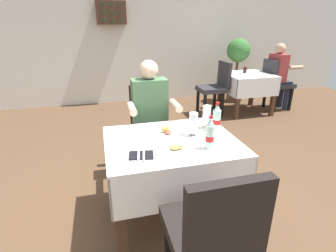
{
  "coord_description": "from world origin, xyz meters",
  "views": [
    {
      "loc": [
        -0.39,
        -1.64,
        1.59
      ],
      "look_at": [
        0.11,
        0.25,
        0.81
      ],
      "focal_mm": 27.51,
      "sensor_mm": 36.0,
      "label": 1
    }
  ],
  "objects_px": {
    "chair_far_diner_seat": "(152,125)",
    "cola_bottle_secondary": "(210,135)",
    "main_dining_table": "(171,159)",
    "potted_plant_corner": "(237,63)",
    "background_chair_left": "(216,85)",
    "background_patron": "(279,73)",
    "background_table_tumbler": "(245,70)",
    "plate_far_diner": "(169,131)",
    "background_chair_right": "(276,82)",
    "cola_bottle_primary": "(217,118)",
    "plate_near_camera": "(174,151)",
    "beer_glass_left": "(193,124)",
    "chair_near_camera_side": "(211,231)",
    "beer_glass_middle": "(206,116)",
    "wall_bottle_rack": "(111,13)",
    "seated_diner_far": "(151,114)",
    "napkin_cutlery_set": "(141,155)",
    "background_dining_table": "(247,84)"
  },
  "relations": [
    {
      "from": "background_table_tumbler",
      "to": "potted_plant_corner",
      "type": "relative_size",
      "value": 0.08
    },
    {
      "from": "chair_far_diner_seat",
      "to": "beer_glass_left",
      "type": "bearing_deg",
      "value": -75.99
    },
    {
      "from": "background_chair_left",
      "to": "background_patron",
      "type": "bearing_deg",
      "value": -0.0
    },
    {
      "from": "background_chair_right",
      "to": "background_patron",
      "type": "distance_m",
      "value": 0.16
    },
    {
      "from": "beer_glass_middle",
      "to": "background_chair_left",
      "type": "relative_size",
      "value": 0.21
    },
    {
      "from": "napkin_cutlery_set",
      "to": "potted_plant_corner",
      "type": "distance_m",
      "value": 4.24
    },
    {
      "from": "seated_diner_far",
      "to": "background_chair_left",
      "type": "bearing_deg",
      "value": 48.48
    },
    {
      "from": "chair_near_camera_side",
      "to": "cola_bottle_primary",
      "type": "xyz_separation_m",
      "value": [
        0.43,
        0.9,
        0.29
      ]
    },
    {
      "from": "wall_bottle_rack",
      "to": "cola_bottle_secondary",
      "type": "bearing_deg",
      "value": -83.81
    },
    {
      "from": "background_chair_right",
      "to": "main_dining_table",
      "type": "bearing_deg",
      "value": -138.66
    },
    {
      "from": "main_dining_table",
      "to": "cola_bottle_secondary",
      "type": "xyz_separation_m",
      "value": [
        0.23,
        -0.21,
        0.29
      ]
    },
    {
      "from": "main_dining_table",
      "to": "background_table_tumbler",
      "type": "relative_size",
      "value": 9.41
    },
    {
      "from": "beer_glass_middle",
      "to": "plate_far_diner",
      "type": "bearing_deg",
      "value": -173.05
    },
    {
      "from": "plate_far_diner",
      "to": "wall_bottle_rack",
      "type": "xyz_separation_m",
      "value": [
        -0.2,
        3.5,
        1.04
      ]
    },
    {
      "from": "chair_far_diner_seat",
      "to": "cola_bottle_primary",
      "type": "height_order",
      "value": "cola_bottle_primary"
    },
    {
      "from": "beer_glass_middle",
      "to": "napkin_cutlery_set",
      "type": "bearing_deg",
      "value": -149.73
    },
    {
      "from": "cola_bottle_primary",
      "to": "plate_near_camera",
      "type": "bearing_deg",
      "value": -146.82
    },
    {
      "from": "chair_near_camera_side",
      "to": "potted_plant_corner",
      "type": "relative_size",
      "value": 0.74
    },
    {
      "from": "napkin_cutlery_set",
      "to": "background_chair_right",
      "type": "bearing_deg",
      "value": 40.92
    },
    {
      "from": "beer_glass_left",
      "to": "background_dining_table",
      "type": "bearing_deg",
      "value": 51.02
    },
    {
      "from": "background_patron",
      "to": "background_table_tumbler",
      "type": "bearing_deg",
      "value": 171.62
    },
    {
      "from": "beer_glass_left",
      "to": "wall_bottle_rack",
      "type": "bearing_deg",
      "value": 96.02
    },
    {
      "from": "chair_near_camera_side",
      "to": "wall_bottle_rack",
      "type": "distance_m",
      "value": 4.61
    },
    {
      "from": "background_chair_left",
      "to": "background_patron",
      "type": "xyz_separation_m",
      "value": [
        1.31,
        -0.0,
        0.16
      ]
    },
    {
      "from": "chair_far_diner_seat",
      "to": "cola_bottle_secondary",
      "type": "height_order",
      "value": "cola_bottle_secondary"
    },
    {
      "from": "main_dining_table",
      "to": "chair_far_diner_seat",
      "type": "height_order",
      "value": "chair_far_diner_seat"
    },
    {
      "from": "chair_far_diner_seat",
      "to": "cola_bottle_secondary",
      "type": "distance_m",
      "value": 1.09
    },
    {
      "from": "beer_glass_left",
      "to": "potted_plant_corner",
      "type": "xyz_separation_m",
      "value": [
        2.12,
        3.12,
        -0.01
      ]
    },
    {
      "from": "cola_bottle_secondary",
      "to": "beer_glass_left",
      "type": "bearing_deg",
      "value": 98.56
    },
    {
      "from": "chair_near_camera_side",
      "to": "background_chair_right",
      "type": "height_order",
      "value": "same"
    },
    {
      "from": "cola_bottle_primary",
      "to": "background_table_tumbler",
      "type": "distance_m",
      "value": 2.98
    },
    {
      "from": "plate_far_diner",
      "to": "wall_bottle_rack",
      "type": "relative_size",
      "value": 0.39
    },
    {
      "from": "background_chair_left",
      "to": "potted_plant_corner",
      "type": "relative_size",
      "value": 0.74
    },
    {
      "from": "background_patron",
      "to": "background_table_tumbler",
      "type": "relative_size",
      "value": 11.45
    },
    {
      "from": "seated_diner_far",
      "to": "background_chair_right",
      "type": "distance_m",
      "value": 3.28
    },
    {
      "from": "background_chair_left",
      "to": "potted_plant_corner",
      "type": "bearing_deg",
      "value": 42.0
    },
    {
      "from": "plate_far_diner",
      "to": "background_chair_right",
      "type": "relative_size",
      "value": 0.23
    },
    {
      "from": "seated_diner_far",
      "to": "plate_far_diner",
      "type": "xyz_separation_m",
      "value": [
        0.04,
        -0.57,
        0.04
      ]
    },
    {
      "from": "cola_bottle_primary",
      "to": "background_table_tumbler",
      "type": "relative_size",
      "value": 2.3
    },
    {
      "from": "beer_glass_left",
      "to": "beer_glass_middle",
      "type": "height_order",
      "value": "beer_glass_middle"
    },
    {
      "from": "cola_bottle_primary",
      "to": "background_chair_right",
      "type": "bearing_deg",
      "value": 45.02
    },
    {
      "from": "seated_diner_far",
      "to": "plate_far_diner",
      "type": "distance_m",
      "value": 0.58
    },
    {
      "from": "chair_far_diner_seat",
      "to": "potted_plant_corner",
      "type": "bearing_deg",
      "value": 45.41
    },
    {
      "from": "beer_glass_middle",
      "to": "cola_bottle_primary",
      "type": "distance_m",
      "value": 0.1
    },
    {
      "from": "background_dining_table",
      "to": "chair_near_camera_side",
      "type": "bearing_deg",
      "value": -123.36
    },
    {
      "from": "beer_glass_middle",
      "to": "background_patron",
      "type": "height_order",
      "value": "background_patron"
    },
    {
      "from": "plate_near_camera",
      "to": "background_table_tumbler",
      "type": "height_order",
      "value": "background_table_tumbler"
    },
    {
      "from": "seated_diner_far",
      "to": "plate_near_camera",
      "type": "relative_size",
      "value": 5.59
    },
    {
      "from": "plate_near_camera",
      "to": "background_chair_left",
      "type": "xyz_separation_m",
      "value": [
        1.55,
        2.65,
        -0.19
      ]
    },
    {
      "from": "main_dining_table",
      "to": "potted_plant_corner",
      "type": "relative_size",
      "value": 0.79
    }
  ]
}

